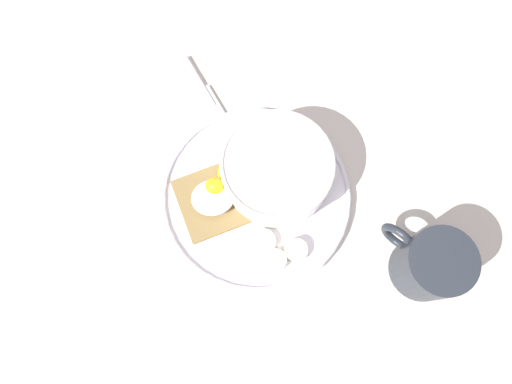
{
  "coord_description": "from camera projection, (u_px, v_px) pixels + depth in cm",
  "views": [
    {
      "loc": [
        2.63,
        17.22,
        68.87
      ],
      "look_at": [
        0.0,
        0.0,
        5.0
      ],
      "focal_mm": 35.0,
      "sensor_mm": 36.0,
      "label": 1
    }
  ],
  "objects": [
    {
      "name": "ground_plane",
      "position": [
        256.0,
        199.0,
        0.7
      ],
      "size": [
        120.0,
        120.0,
        2.0
      ],
      "primitive_type": "cube",
      "color": "beige",
      "rests_on": "ground"
    },
    {
      "name": "coffee_mug",
      "position": [
        431.0,
        264.0,
        0.62
      ],
      "size": [
        9.69,
        10.43,
        9.1
      ],
      "color": "#22272F",
      "rests_on": "ground_plane"
    },
    {
      "name": "banana_slice_back",
      "position": [
        276.0,
        260.0,
        0.65
      ],
      "size": [
        4.08,
        4.08,
        1.31
      ],
      "color": "beige",
      "rests_on": "plate"
    },
    {
      "name": "poached_egg",
      "position": [
        213.0,
        194.0,
        0.66
      ],
      "size": [
        5.84,
        8.0,
        3.4
      ],
      "color": "white",
      "rests_on": "toast_slice"
    },
    {
      "name": "plate",
      "position": [
        256.0,
        196.0,
        0.68
      ],
      "size": [
        26.06,
        26.06,
        1.6
      ],
      "color": "white",
      "rests_on": "ground_plane"
    },
    {
      "name": "knife",
      "position": [
        205.0,
        90.0,
        0.73
      ],
      "size": [
        5.63,
        12.31,
        0.8
      ],
      "color": "silver",
      "rests_on": "ground_plane"
    },
    {
      "name": "banana_slice_front",
      "position": [
        264.0,
        241.0,
        0.66
      ],
      "size": [
        3.72,
        3.77,
        1.17
      ],
      "color": "#F8E3C2",
      "rests_on": "plate"
    },
    {
      "name": "oatmeal_bowl",
      "position": [
        277.0,
        170.0,
        0.66
      ],
      "size": [
        14.9,
        14.9,
        6.02
      ],
      "color": "white",
      "rests_on": "plate"
    },
    {
      "name": "toast_slice",
      "position": [
        214.0,
        200.0,
        0.67
      ],
      "size": [
        11.07,
        11.07,
        1.13
      ],
      "color": "olive",
      "rests_on": "plate"
    },
    {
      "name": "banana_slice_left",
      "position": [
        296.0,
        250.0,
        0.65
      ],
      "size": [
        4.21,
        4.29,
        1.88
      ],
      "color": "#FAF1C5",
      "rests_on": "plate"
    }
  ]
}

